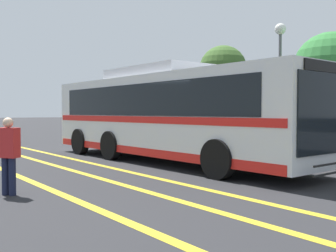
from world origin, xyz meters
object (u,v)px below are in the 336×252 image
at_px(tree_1, 223,70).
at_px(street_lamp, 280,54).
at_px(parked_car_1, 220,132).
at_px(tree_0, 330,69).
at_px(parked_car_2, 323,140).
at_px(pedestrian_0, 8,152).
at_px(parked_car_0, 145,127).
at_px(transit_bus, 168,113).

bearing_deg(tree_1, street_lamp, -13.90).
bearing_deg(parked_car_1, tree_0, 129.55).
xyz_separation_m(parked_car_2, street_lamp, (-3.93, 2.71, 3.82)).
xyz_separation_m(parked_car_1, street_lamp, (1.38, 2.63, 3.76)).
bearing_deg(parked_car_1, pedestrian_0, 22.88).
height_order(parked_car_2, street_lamp, street_lamp).
distance_m(parked_car_2, street_lamp, 6.12).
xyz_separation_m(parked_car_2, tree_1, (-8.97, 3.96, 3.55)).
bearing_deg(pedestrian_0, tree_0, 62.15).
bearing_deg(street_lamp, tree_0, 14.26).
bearing_deg(tree_1, parked_car_2, -23.79).
relative_size(tree_0, tree_1, 0.92).
bearing_deg(pedestrian_0, tree_1, 86.87).
relative_size(parked_car_0, tree_1, 0.84).
relative_size(pedestrian_0, tree_0, 0.30).
relative_size(transit_bus, pedestrian_0, 7.38).
relative_size(parked_car_0, street_lamp, 0.81).
distance_m(parked_car_1, tree_1, 6.37).
xyz_separation_m(street_lamp, tree_1, (-5.04, 1.25, -0.28)).
height_order(transit_bus, pedestrian_0, transit_bus).
bearing_deg(pedestrian_0, parked_car_2, 55.08).
height_order(transit_bus, parked_car_0, transit_bus).
bearing_deg(pedestrian_0, parked_car_0, 102.85).
bearing_deg(parked_car_0, pedestrian_0, 42.79).
distance_m(parked_car_0, tree_0, 11.21).
bearing_deg(parked_car_0, parked_car_2, 84.51).
height_order(parked_car_2, tree_1, tree_1).
xyz_separation_m(pedestrian_0, tree_1, (-8.70, 14.86, 3.32)).
height_order(street_lamp, tree_1, street_lamp).
height_order(transit_bus, parked_car_1, transit_bus).
height_order(parked_car_1, pedestrian_0, pedestrian_0).
relative_size(pedestrian_0, tree_1, 0.27).
relative_size(pedestrian_0, street_lamp, 0.26).
xyz_separation_m(street_lamp, tree_0, (2.26, 0.57, -0.91)).
height_order(pedestrian_0, street_lamp, street_lamp).
xyz_separation_m(parked_car_2, tree_0, (-1.67, 3.28, 2.92)).
height_order(parked_car_1, street_lamp, street_lamp).
bearing_deg(tree_1, transit_bus, -54.76).
bearing_deg(parked_car_2, parked_car_0, 88.37).
distance_m(parked_car_2, pedestrian_0, 10.91).
bearing_deg(parked_car_2, tree_1, 66.52).
bearing_deg(transit_bus, parked_car_1, -153.64).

